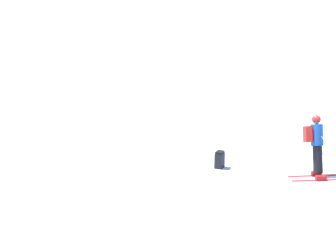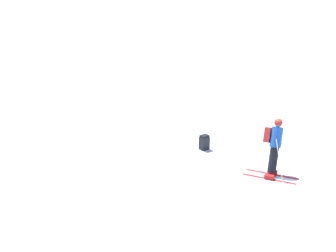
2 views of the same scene
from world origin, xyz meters
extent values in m
plane|color=white|center=(0.00, 0.00, 0.00)|extent=(300.00, 300.00, 0.00)
cube|color=red|center=(-0.70, -0.01, 0.01)|extent=(0.17, 1.62, 0.01)
cube|color=red|center=(-0.34, 0.01, 0.01)|extent=(0.17, 1.62, 0.01)
cube|color=#B21919|center=(-0.70, -0.01, 0.07)|extent=(0.15, 0.29, 0.12)
cube|color=#B21919|center=(-0.34, 0.01, 0.07)|extent=(0.15, 0.29, 0.12)
cylinder|color=black|center=(-0.38, 0.01, 0.49)|extent=(0.48, 0.28, 0.80)
cylinder|color=#194799|center=(-0.18, 0.02, 1.14)|extent=(0.51, 0.36, 0.67)
sphere|color=tan|center=(-0.07, 0.02, 1.53)|extent=(0.28, 0.23, 0.27)
sphere|color=#AD231E|center=(-0.06, 0.02, 1.55)|extent=(0.32, 0.26, 0.31)
cube|color=#AD231E|center=(-0.19, 0.28, 1.17)|extent=(0.40, 0.20, 0.50)
cylinder|color=#B7B7BC|center=(-0.76, -0.31, 0.59)|extent=(0.75, 0.57, 1.19)
cylinder|color=#B7B7BC|center=(0.08, -0.27, 0.52)|extent=(0.14, 0.52, 1.06)
cube|color=black|center=(0.46, 2.62, 0.22)|extent=(0.37, 0.33, 0.44)
cube|color=black|center=(0.46, 2.62, 0.47)|extent=(0.33, 0.30, 0.06)
camera|label=1|loc=(-14.93, 4.75, 5.38)|focal=60.00mm
camera|label=2|loc=(-15.20, -4.38, 7.22)|focal=60.00mm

